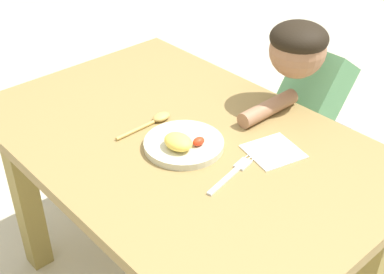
{
  "coord_description": "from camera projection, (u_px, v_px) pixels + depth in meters",
  "views": [
    {
      "loc": [
        0.95,
        -0.82,
        1.54
      ],
      "look_at": [
        0.04,
        0.0,
        0.72
      ],
      "focal_mm": 48.84,
      "sensor_mm": 36.0,
      "label": 1
    }
  ],
  "objects": [
    {
      "name": "dining_table",
      "position": [
        182.0,
        171.0,
        1.58
      ],
      "size": [
        1.23,
        0.81,
        0.7
      ],
      "color": "olive",
      "rests_on": "ground_plane"
    },
    {
      "name": "fork",
      "position": [
        234.0,
        172.0,
        1.37
      ],
      "size": [
        0.06,
        0.23,
        0.01
      ],
      "rotation": [
        0.0,
        0.0,
        1.76
      ],
      "color": "silver",
      "rests_on": "dining_table"
    },
    {
      "name": "napkin",
      "position": [
        273.0,
        151.0,
        1.45
      ],
      "size": [
        0.17,
        0.17,
        0.0
      ],
      "primitive_type": "cube",
      "rotation": [
        0.0,
        0.0,
        -0.25
      ],
      "color": "white",
      "rests_on": "dining_table"
    },
    {
      "name": "plate",
      "position": [
        183.0,
        144.0,
        1.45
      ],
      "size": [
        0.23,
        0.23,
        0.06
      ],
      "color": "beige",
      "rests_on": "dining_table"
    },
    {
      "name": "person",
      "position": [
        306.0,
        129.0,
        1.82
      ],
      "size": [
        0.18,
        0.5,
        0.97
      ],
      "rotation": [
        0.0,
        0.0,
        3.14
      ],
      "color": "navy",
      "rests_on": "ground_plane"
    },
    {
      "name": "spoon",
      "position": [
        155.0,
        120.0,
        1.57
      ],
      "size": [
        0.04,
        0.2,
        0.02
      ],
      "rotation": [
        0.0,
        0.0,
        1.59
      ],
      "color": "tan",
      "rests_on": "dining_table"
    }
  ]
}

